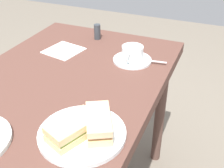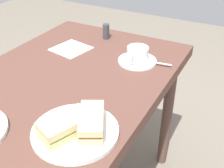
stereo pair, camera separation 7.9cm
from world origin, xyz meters
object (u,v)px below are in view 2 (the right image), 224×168
(sandwich_front, at_px, (65,126))
(sandwich_plate, at_px, (75,131))
(dining_table, at_px, (59,103))
(salt_shaker, at_px, (106,31))
(coffee_saucer, at_px, (137,61))
(sandwich_back, at_px, (92,122))
(napkin, at_px, (71,49))
(spoon, at_px, (156,62))
(coffee_cup, at_px, (137,53))

(sandwich_front, bearing_deg, sandwich_plate, -30.28)
(dining_table, distance_m, salt_shaker, 0.48)
(coffee_saucer, bearing_deg, dining_table, 147.31)
(coffee_saucer, bearing_deg, sandwich_back, -172.46)
(sandwich_front, xyz_separation_m, napkin, (0.50, 0.33, -0.04))
(spoon, bearing_deg, coffee_saucer, 97.36)
(sandwich_back, distance_m, napkin, 0.59)
(sandwich_plate, bearing_deg, sandwich_front, 149.72)
(dining_table, bearing_deg, spoon, -41.15)
(sandwich_plate, relative_size, salt_shaker, 3.44)
(dining_table, height_order, spoon, spoon)
(sandwich_back, bearing_deg, sandwich_plate, 122.13)
(sandwich_back, xyz_separation_m, napkin, (0.45, 0.39, -0.04))
(sandwich_plate, xyz_separation_m, sandwich_back, (0.03, -0.04, 0.03))
(sandwich_plate, height_order, sandwich_front, sandwich_front)
(sandwich_front, height_order, spoon, sandwich_front)
(sandwich_back, distance_m, coffee_cup, 0.48)
(dining_table, xyz_separation_m, napkin, (0.28, 0.13, 0.09))
(sandwich_front, height_order, coffee_cup, coffee_cup)
(sandwich_back, bearing_deg, spoon, -2.04)
(sandwich_plate, bearing_deg, salt_shaker, 21.60)
(coffee_cup, height_order, napkin, coffee_cup)
(dining_table, relative_size, salt_shaker, 15.66)
(sandwich_front, height_order, salt_shaker, salt_shaker)
(spoon, bearing_deg, sandwich_back, 177.96)
(sandwich_plate, relative_size, napkin, 1.71)
(sandwich_back, xyz_separation_m, salt_shaker, (0.63, 0.30, -0.00))
(dining_table, relative_size, sandwich_plate, 4.55)
(sandwich_plate, relative_size, spoon, 2.60)
(coffee_saucer, xyz_separation_m, napkin, (-0.03, 0.32, -0.00))
(coffee_saucer, xyz_separation_m, spoon, (0.01, -0.08, 0.01))
(sandwich_back, distance_m, salt_shaker, 0.70)
(napkin, bearing_deg, sandwich_front, -146.45)
(coffee_saucer, relative_size, napkin, 1.09)
(dining_table, xyz_separation_m, sandwich_front, (-0.22, -0.20, 0.12))
(coffee_saucer, bearing_deg, napkin, 94.65)
(sandwich_plate, bearing_deg, spoon, -6.55)
(dining_table, bearing_deg, salt_shaker, 5.40)
(napkin, bearing_deg, salt_shaker, -24.11)
(sandwich_front, bearing_deg, salt_shaker, 19.83)
(sandwich_plate, bearing_deg, napkin, 36.07)
(sandwich_plate, relative_size, sandwich_front, 1.55)
(sandwich_back, xyz_separation_m, spoon, (0.48, -0.02, -0.03))
(sandwich_plate, height_order, spoon, spoon)
(coffee_cup, bearing_deg, napkin, 94.39)
(sandwich_front, bearing_deg, napkin, 33.55)
(spoon, bearing_deg, coffee_cup, 98.41)
(sandwich_back, bearing_deg, salt_shaker, 25.52)
(sandwich_front, bearing_deg, spoon, -7.78)
(coffee_saucer, bearing_deg, sandwich_plate, -177.56)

